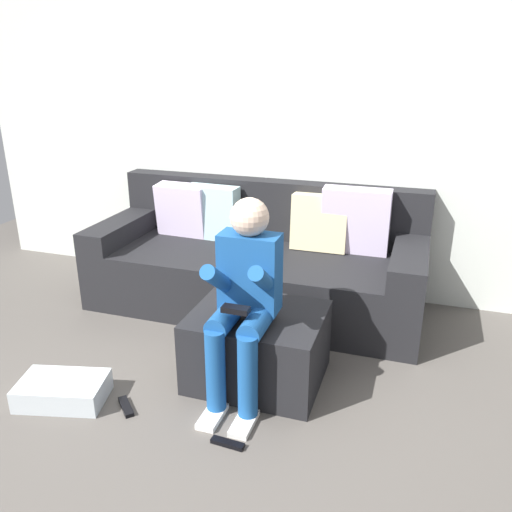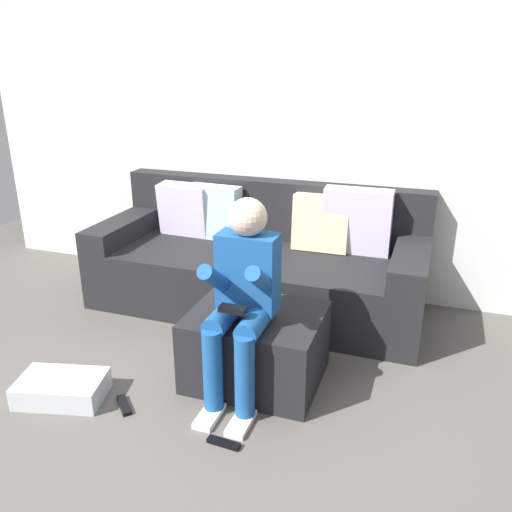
{
  "view_description": "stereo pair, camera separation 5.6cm",
  "coord_description": "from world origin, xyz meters",
  "px_view_note": "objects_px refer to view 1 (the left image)",
  "views": [
    {
      "loc": [
        1.0,
        -1.73,
        1.75
      ],
      "look_at": [
        0.03,
        1.2,
        0.58
      ],
      "focal_mm": 36.64,
      "sensor_mm": 36.0,
      "label": 1
    },
    {
      "loc": [
        1.06,
        -1.72,
        1.75
      ],
      "look_at": [
        0.03,
        1.2,
        0.58
      ],
      "focal_mm": 36.64,
      "sensor_mm": 36.0,
      "label": 2
    }
  ],
  "objects_px": {
    "ottoman": "(258,346)",
    "remote_near_ottoman": "(228,443)",
    "remote_by_storage_bin": "(126,407)",
    "couch_sectional": "(258,263)",
    "person_seated": "(244,294)",
    "storage_bin": "(63,390)"
  },
  "relations": [
    {
      "from": "ottoman",
      "to": "remote_by_storage_bin",
      "type": "height_order",
      "value": "ottoman"
    },
    {
      "from": "remote_near_ottoman",
      "to": "person_seated",
      "type": "bearing_deg",
      "value": 102.02
    },
    {
      "from": "person_seated",
      "to": "storage_bin",
      "type": "xyz_separation_m",
      "value": [
        -0.92,
        -0.37,
        -0.55
      ]
    },
    {
      "from": "remote_near_ottoman",
      "to": "remote_by_storage_bin",
      "type": "xyz_separation_m",
      "value": [
        -0.62,
        0.09,
        0.0
      ]
    },
    {
      "from": "ottoman",
      "to": "remote_near_ottoman",
      "type": "relative_size",
      "value": 4.36
    },
    {
      "from": "couch_sectional",
      "to": "storage_bin",
      "type": "distance_m",
      "value": 1.65
    },
    {
      "from": "ottoman",
      "to": "person_seated",
      "type": "xyz_separation_m",
      "value": [
        -0.02,
        -0.17,
        0.4
      ]
    },
    {
      "from": "person_seated",
      "to": "ottoman",
      "type": "bearing_deg",
      "value": 83.3
    },
    {
      "from": "ottoman",
      "to": "person_seated",
      "type": "height_order",
      "value": "person_seated"
    },
    {
      "from": "couch_sectional",
      "to": "remote_near_ottoman",
      "type": "distance_m",
      "value": 1.63
    },
    {
      "from": "ottoman",
      "to": "remote_by_storage_bin",
      "type": "distance_m",
      "value": 0.79
    },
    {
      "from": "ottoman",
      "to": "remote_near_ottoman",
      "type": "bearing_deg",
      "value": -86.04
    },
    {
      "from": "ottoman",
      "to": "storage_bin",
      "type": "bearing_deg",
      "value": -150.2
    },
    {
      "from": "couch_sectional",
      "to": "person_seated",
      "type": "relative_size",
      "value": 2.18
    },
    {
      "from": "storage_bin",
      "to": "remote_near_ottoman",
      "type": "distance_m",
      "value": 0.98
    },
    {
      "from": "ottoman",
      "to": "remote_by_storage_bin",
      "type": "relative_size",
      "value": 4.19
    },
    {
      "from": "storage_bin",
      "to": "remote_near_ottoman",
      "type": "height_order",
      "value": "storage_bin"
    },
    {
      "from": "storage_bin",
      "to": "remote_near_ottoman",
      "type": "xyz_separation_m",
      "value": [
        0.98,
        -0.05,
        -0.05
      ]
    },
    {
      "from": "remote_by_storage_bin",
      "to": "ottoman",
      "type": "bearing_deg",
      "value": 85.37
    },
    {
      "from": "couch_sectional",
      "to": "person_seated",
      "type": "xyz_separation_m",
      "value": [
        0.3,
        -1.14,
        0.29
      ]
    },
    {
      "from": "person_seated",
      "to": "storage_bin",
      "type": "distance_m",
      "value": 1.13
    },
    {
      "from": "storage_bin",
      "to": "remote_by_storage_bin",
      "type": "relative_size",
      "value": 2.63
    }
  ]
}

